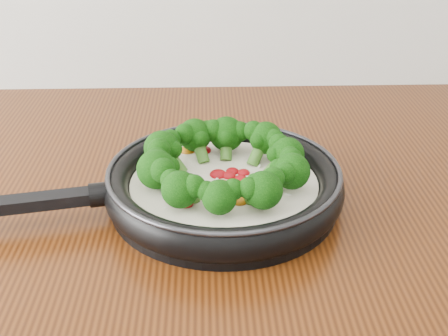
{
  "coord_description": "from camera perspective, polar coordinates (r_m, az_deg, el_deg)",
  "views": [
    {
      "loc": [
        -0.13,
        0.42,
        1.29
      ],
      "look_at": [
        -0.1,
        1.06,
        0.95
      ],
      "focal_mm": 46.53,
      "sensor_mm": 36.0,
      "label": 1
    }
  ],
  "objects": [
    {
      "name": "skillet",
      "position": [
        0.73,
        -0.25,
        -1.21
      ],
      "size": [
        0.49,
        0.35,
        0.08
      ],
      "color": "black",
      "rests_on": "counter"
    }
  ]
}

